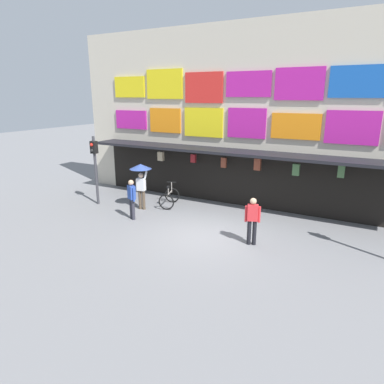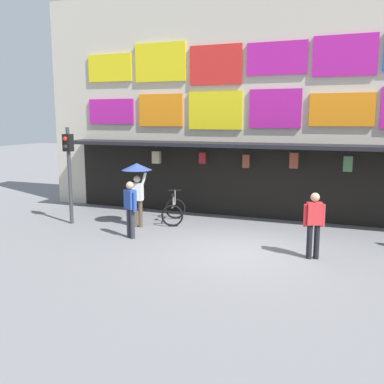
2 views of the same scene
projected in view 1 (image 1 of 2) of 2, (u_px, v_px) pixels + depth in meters
ground_plane at (206, 235)px, 12.54m from camera, size 80.00×80.00×0.00m
shopfront at (251, 119)px, 15.31m from camera, size 18.00×2.60×8.00m
traffic_light_near at (95, 159)px, 15.58m from camera, size 0.29×0.33×3.20m
bicycle_parked at (169, 198)px, 15.75m from camera, size 1.04×1.32×1.05m
pedestrian_in_purple at (252, 219)px, 11.52m from camera, size 0.51×0.33×1.68m
pedestrian_in_yellow at (132, 197)px, 13.93m from camera, size 0.48×0.36×1.68m
pedestrian_with_umbrella at (141, 174)px, 14.97m from camera, size 0.96×0.96×2.08m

